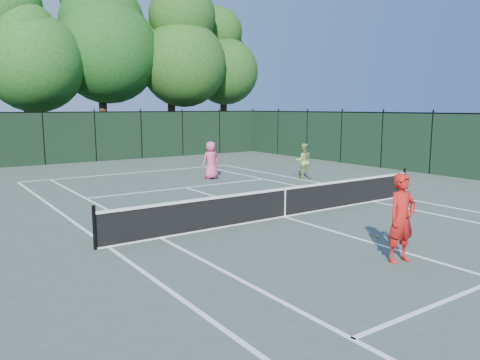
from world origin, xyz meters
TOP-DOWN VIEW (x-y plane):
  - ground at (0.00, 0.00)m, footprint 90.00×90.00m
  - sideline_doubles_left at (-5.49, 0.00)m, footprint 0.10×23.77m
  - sideline_doubles_right at (5.49, 0.00)m, footprint 0.10×23.77m
  - sideline_singles_left at (-4.12, 0.00)m, footprint 0.10×23.77m
  - sideline_singles_right at (4.12, 0.00)m, footprint 0.10×23.77m
  - baseline_far at (0.00, 11.88)m, footprint 10.97×0.10m
  - service_line_far at (0.00, 6.40)m, footprint 8.23×0.10m
  - center_service_line at (0.00, 0.00)m, footprint 0.10×12.80m
  - tennis_net at (0.00, 0.00)m, footprint 11.69×0.09m
  - fence_far at (0.00, 18.00)m, footprint 24.00×0.05m
  - tree_2 at (-3.00, 21.80)m, footprint 6.00×6.00m
  - tree_3 at (2.00, 22.30)m, footprint 7.00×7.00m
  - tree_4 at (7.00, 21.60)m, footprint 6.20×6.20m
  - tree_5 at (12.00, 22.10)m, footprint 5.80×5.80m
  - coach at (-0.63, -4.62)m, footprint 1.02×0.61m
  - player_pink at (2.13, 7.85)m, footprint 0.87×0.58m
  - player_green at (5.77, 5.52)m, footprint 1.00×0.92m
  - loose_ball_midcourt at (0.47, -3.12)m, footprint 0.07×0.07m

SIDE VIEW (x-z plane):
  - ground at x=0.00m, z-range 0.00..0.00m
  - sideline_doubles_left at x=-5.49m, z-range 0.00..0.01m
  - sideline_doubles_right at x=5.49m, z-range 0.00..0.01m
  - sideline_singles_left at x=-4.12m, z-range 0.00..0.01m
  - sideline_singles_right at x=4.12m, z-range 0.00..0.01m
  - baseline_far at x=0.00m, z-range 0.00..0.01m
  - service_line_far at x=0.00m, z-range 0.00..0.01m
  - center_service_line at x=0.00m, z-range 0.00..0.01m
  - loose_ball_midcourt at x=0.47m, z-range 0.00..0.07m
  - tennis_net at x=0.00m, z-range -0.05..1.01m
  - player_green at x=5.77m, z-range 0.00..1.65m
  - player_pink at x=2.13m, z-range 0.00..1.75m
  - coach at x=-0.63m, z-range 0.00..1.93m
  - fence_far at x=0.00m, z-range 0.00..3.00m
  - tree_5 at x=12.00m, z-range 1.59..13.82m
  - tree_2 at x=-3.00m, z-range 1.53..13.93m
  - tree_4 at x=7.00m, z-range 1.66..14.63m
  - tree_3 at x=2.00m, z-range 1.78..16.23m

